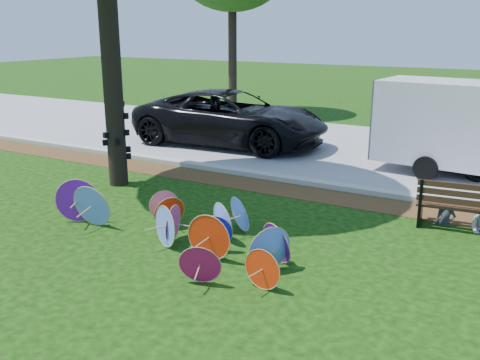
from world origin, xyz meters
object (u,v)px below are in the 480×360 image
object	(u,v)px
black_van	(231,118)
park_bench	(467,205)
parasol_pile	(180,224)
person_left	(448,199)
cargo_trailer	(440,121)

from	to	relation	value
black_van	park_bench	world-z (taller)	black_van
black_van	parasol_pile	bearing A→B (deg)	-159.33
parasol_pile	park_bench	world-z (taller)	park_bench
park_bench	person_left	distance (m)	0.36
parasol_pile	park_bench	bearing A→B (deg)	37.20
cargo_trailer	parasol_pile	bearing A→B (deg)	-107.18
parasol_pile	cargo_trailer	size ratio (longest dim) A/B	1.75
cargo_trailer	park_bench	world-z (taller)	cargo_trailer
parasol_pile	park_bench	xyz separation A→B (m)	(4.20, 3.19, 0.10)
parasol_pile	park_bench	size ratio (longest dim) A/B	2.85
cargo_trailer	person_left	xyz separation A→B (m)	(0.87, -3.92, -0.81)
parasol_pile	black_van	bearing A→B (deg)	114.26
parasol_pile	cargo_trailer	bearing A→B (deg)	67.43
cargo_trailer	person_left	bearing A→B (deg)	-72.07
black_van	park_bench	distance (m)	8.68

